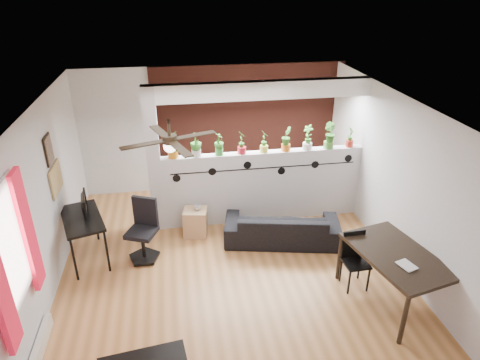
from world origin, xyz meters
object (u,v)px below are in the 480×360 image
object	(u,v)px
dining_table	(396,259)
potted_plant_5	(286,138)
potted_plant_4	(264,140)
sofa	(282,227)
cube_shelf	(196,222)
cup	(198,207)
potted_plant_0	(172,144)
potted_plant_6	(308,137)
computer_desk	(82,221)
potted_plant_2	(219,143)
office_chair	(144,234)
ceiling_fan	(170,142)
folding_chair	(354,254)
potted_plant_8	(350,136)
potted_plant_3	(242,141)
potted_plant_7	(329,135)
potted_plant_1	(196,143)

from	to	relation	value
dining_table	potted_plant_5	bearing A→B (deg)	110.02
potted_plant_4	sofa	distance (m)	1.53
potted_plant_5	cube_shelf	distance (m)	2.17
potted_plant_5	cup	bearing A→B (deg)	-167.81
potted_plant_0	potted_plant_5	distance (m)	1.98
potted_plant_6	computer_desk	bearing A→B (deg)	-168.51
potted_plant_2	office_chair	world-z (taller)	potted_plant_2
ceiling_fan	folding_chair	bearing A→B (deg)	-5.69
potted_plant_8	potted_plant_5	bearing A→B (deg)	180.00
potted_plant_4	folding_chair	xyz separation A→B (m)	(0.92, -2.05, -1.06)
computer_desk	folding_chair	size ratio (longest dim) A/B	1.36
potted_plant_3	potted_plant_4	bearing A→B (deg)	0.00
potted_plant_0	sofa	world-z (taller)	potted_plant_0
potted_plant_0	potted_plant_7	xyz separation A→B (m)	(2.77, -0.00, 0.00)
cup	potted_plant_6	bearing A→B (deg)	9.85
cup	office_chair	xyz separation A→B (m)	(-0.90, -0.55, -0.09)
potted_plant_4	dining_table	distance (m)	2.94
office_chair	computer_desk	bearing A→B (deg)	172.73
potted_plant_6	sofa	xyz separation A→B (m)	(-0.62, -0.79, -1.32)
ceiling_fan	potted_plant_7	bearing A→B (deg)	32.88
potted_plant_4	potted_plant_1	bearing A→B (deg)	180.00
sofa	potted_plant_2	bearing A→B (deg)	-27.33
potted_plant_0	potted_plant_1	bearing A→B (deg)	0.00
potted_plant_7	potted_plant_2	bearing A→B (deg)	180.00
potted_plant_2	potted_plant_0	bearing A→B (deg)	-180.00
ceiling_fan	potted_plant_3	world-z (taller)	ceiling_fan
potted_plant_7	potted_plant_4	bearing A→B (deg)	180.00
potted_plant_3	sofa	bearing A→B (deg)	-54.28
office_chair	potted_plant_1	bearing A→B (deg)	43.55
computer_desk	potted_plant_0	bearing A→B (deg)	27.96
potted_plant_7	ceiling_fan	bearing A→B (deg)	-147.12
potted_plant_1	potted_plant_8	world-z (taller)	potted_plant_1
potted_plant_0	potted_plant_7	distance (m)	2.77
potted_plant_4	potted_plant_6	xyz separation A→B (m)	(0.79, 0.00, 0.02)
potted_plant_6	potted_plant_8	world-z (taller)	potted_plant_6
potted_plant_5	sofa	world-z (taller)	potted_plant_5
folding_chair	potted_plant_0	bearing A→B (deg)	140.63
potted_plant_2	potted_plant_8	world-z (taller)	potted_plant_2
potted_plant_1	cup	size ratio (longest dim) A/B	3.79
potted_plant_1	cube_shelf	size ratio (longest dim) A/B	0.91
sofa	potted_plant_3	bearing A→B (deg)	-42.31
computer_desk	ceiling_fan	bearing A→B (deg)	-35.12
dining_table	potted_plant_2	bearing A→B (deg)	130.00
potted_plant_3	potted_plant_6	bearing A→B (deg)	0.00
potted_plant_3	potted_plant_4	world-z (taller)	potted_plant_3
sofa	dining_table	size ratio (longest dim) A/B	1.14
potted_plant_1	folding_chair	size ratio (longest dim) A/B	0.52
potted_plant_1	dining_table	distance (m)	3.63
potted_plant_7	potted_plant_8	world-z (taller)	potted_plant_7
sofa	dining_table	world-z (taller)	dining_table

